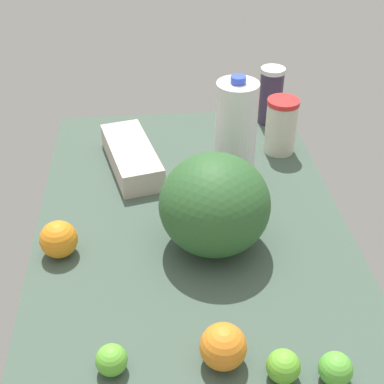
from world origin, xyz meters
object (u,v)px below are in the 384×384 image
object	(u,v)px
egg_carton	(131,157)
lime_loose	(336,369)
shaker_bottle	(271,96)
lime_by_jug	(283,366)
lime_beside_bowl	(112,360)
watermelon	(215,205)
orange_far_back	(59,239)
milk_jug	(236,132)
tumbler_cup	(281,126)
orange_near_front	(223,347)

from	to	relation	value
egg_carton	lime_loose	distance (cm)	82.16
shaker_bottle	lime_by_jug	distance (cm)	98.03
shaker_bottle	lime_beside_bowl	distance (cm)	103.96
watermelon	lime_loose	distance (cm)	42.89
orange_far_back	lime_by_jug	world-z (taller)	orange_far_back
milk_jug	lime_by_jug	size ratio (longest dim) A/B	4.82
shaker_bottle	egg_carton	bearing A→B (deg)	-62.31
watermelon	orange_far_back	size ratio (longest dim) A/B	2.90
watermelon	shaker_bottle	xyz separation A→B (cm)	(-58.89, 25.74, -2.25)
tumbler_cup	orange_near_front	xyz separation A→B (cm)	(73.33, -27.32, -4.02)
watermelon	orange_near_front	size ratio (longest dim) A/B	2.88
orange_near_front	lime_loose	world-z (taller)	orange_near_front
lime_loose	milk_jug	bearing A→B (deg)	-173.59
egg_carton	watermelon	bearing A→B (deg)	14.86
milk_jug	egg_carton	bearing A→B (deg)	-105.20
milk_jug	shaker_bottle	xyz separation A→B (cm)	(-31.04, 16.61, -4.79)
orange_far_back	lime_loose	bearing A→B (deg)	53.39
milk_jug	orange_near_front	size ratio (longest dim) A/B	3.42
watermelon	tumbler_cup	world-z (taller)	watermelon
orange_near_front	lime_beside_bowl	size ratio (longest dim) A/B	1.49
watermelon	shaker_bottle	bearing A→B (deg)	156.39
shaker_bottle	orange_near_front	bearing A→B (deg)	-17.10
milk_jug	watermelon	world-z (taller)	milk_jug
tumbler_cup	lime_beside_bowl	xyz separation A→B (cm)	(73.25, -47.39, -5.44)
shaker_bottle	orange_far_back	xyz separation A→B (cm)	(59.03, -60.96, -4.95)
watermelon	lime_beside_bowl	bearing A→B (deg)	-34.46
watermelon	orange_near_front	xyz separation A→B (cm)	(33.01, -2.53, -7.17)
milk_jug	tumbler_cup	distance (cm)	20.81
watermelon	tumbler_cup	bearing A→B (deg)	148.42
lime_by_jug	milk_jug	bearing A→B (deg)	178.63
orange_far_back	orange_near_front	size ratio (longest dim) A/B	0.99
milk_jug	tumbler_cup	bearing A→B (deg)	128.55
egg_carton	orange_far_back	distance (cm)	39.17
watermelon	orange_far_back	bearing A→B (deg)	-89.77
milk_jug	watermelon	bearing A→B (deg)	-18.16
watermelon	shaker_bottle	size ratio (longest dim) A/B	1.36
orange_far_back	lime_beside_bowl	world-z (taller)	orange_far_back
orange_near_front	lime_beside_bowl	world-z (taller)	orange_near_front
orange_far_back	shaker_bottle	bearing A→B (deg)	134.08
lime_loose	shaker_bottle	bearing A→B (deg)	174.65
shaker_bottle	milk_jug	bearing A→B (deg)	-28.15
shaker_bottle	lime_loose	bearing A→B (deg)	-5.35
lime_by_jug	lime_beside_bowl	distance (cm)	30.48
watermelon	lime_by_jug	world-z (taller)	watermelon
lime_beside_bowl	orange_near_front	bearing A→B (deg)	89.77
lime_by_jug	watermelon	bearing A→B (deg)	-168.50
tumbler_cup	orange_near_front	size ratio (longest dim) A/B	1.92
lime_by_jug	lime_loose	world-z (taller)	same
lime_beside_bowl	milk_jug	bearing A→B (deg)	152.43
shaker_bottle	orange_near_front	world-z (taller)	shaker_bottle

